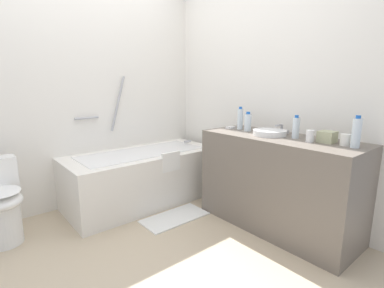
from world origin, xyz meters
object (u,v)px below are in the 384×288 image
Objects in this scene: sink_basin at (270,133)px; drinking_glass_0 at (345,140)px; bath_mat at (175,217)px; bathtub at (143,175)px; toilet at (0,203)px; soap_dish at (231,128)px; sink_faucet at (281,129)px; drinking_glass_1 at (310,136)px; water_bottle_0 at (240,119)px; water_bottle_2 at (248,122)px; water_bottle_1 at (356,133)px; water_bottle_3 at (296,128)px; tissue_box at (327,137)px.

sink_basin is 3.45× the size of drinking_glass_0.
sink_basin reaches higher than bath_mat.
toilet is at bearing -179.76° from bathtub.
toilet is at bearing 160.40° from soap_dish.
sink_faucet is at bearing 57.31° from toilet.
drinking_glass_1 reaches higher than sink_faucet.
water_bottle_0 reaches higher than sink_faucet.
toilet is 2.29m from water_bottle_2.
water_bottle_1 is at bearing -89.58° from water_bottle_2.
drinking_glass_1 is (-0.06, 0.31, -0.06)m from water_bottle_1.
bathtub is at bearing 130.42° from water_bottle_0.
toilet is 2.79m from drinking_glass_0.
drinking_glass_0 reaches higher than bath_mat.
soap_dish is at bearing 91.07° from water_bottle_1.
water_bottle_1 is (-0.02, -1.10, 0.00)m from water_bottle_0.
water_bottle_2 is 1.19m from bath_mat.
bath_mat is at bearing 63.58° from toilet.
sink_basin is at bearing -92.03° from soap_dish.
toilet is 2.84m from water_bottle_1.
bath_mat is at bearing 116.22° from water_bottle_1.
water_bottle_3 reaches higher than tissue_box.
toilet is at bearing 140.59° from tissue_box.
drinking_glass_1 is at bearing -94.09° from water_bottle_2.
bathtub is 1.48m from sink_basin.
water_bottle_1 is at bearing -101.18° from sink_faucet.
sink_basin is at bearing 95.81° from drinking_glass_0.
drinking_glass_1 is (-0.08, 0.24, 0.00)m from drinking_glass_0.
sink_faucet reaches higher than bath_mat.
toilet is at bearing 155.35° from water_bottle_2.
tissue_box is (0.01, -0.88, -0.06)m from water_bottle_0.
sink_faucet is 0.27m from water_bottle_3.
water_bottle_1 reaches higher than water_bottle_3.
sink_faucet is 0.23× the size of bath_mat.
drinking_glass_0 is (2.04, -1.83, 0.55)m from toilet.
bath_mat is at bearing 120.57° from drinking_glass_1.
water_bottle_1 is 2.73× the size of drinking_glass_0.
water_bottle_1 is 1.25× the size of water_bottle_2.
water_bottle_3 is (0.05, -0.23, 0.07)m from sink_basin.
water_bottle_2 is at bearing 61.80° from toilet.
water_bottle_0 is 1.16× the size of water_bottle_3.
sink_basin is at bearing -98.49° from water_bottle_0.
water_bottle_1 reaches higher than tissue_box.
water_bottle_1 is 1.20m from soap_dish.
sink_faucet is 0.77× the size of water_bottle_3.
sink_basin is at bearing 101.70° from water_bottle_3.
bathtub reaches higher than sink_basin.
soap_dish is 0.98m from tissue_box.
sink_faucet is at bearing 78.82° from water_bottle_1.
soap_dish is at bearing 115.15° from water_bottle_0.
soap_dish is 0.14× the size of bath_mat.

